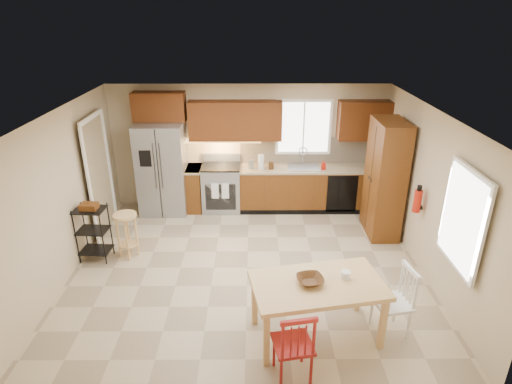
{
  "coord_description": "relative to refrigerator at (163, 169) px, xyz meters",
  "views": [
    {
      "loc": [
        0.11,
        -5.82,
        3.85
      ],
      "look_at": [
        0.14,
        0.4,
        1.15
      ],
      "focal_mm": 30.0,
      "sensor_mm": 36.0,
      "label": 1
    }
  ],
  "objects": [
    {
      "name": "undercab_glow",
      "position": [
        1.15,
        0.17,
        0.52
      ],
      "size": [
        1.6,
        0.3,
        0.01
      ],
      "primitive_type": "cube",
      "color": "#FFBF66",
      "rests_on": "wall_back"
    },
    {
      "name": "sink",
      "position": [
        2.8,
        0.08,
        -0.05
      ],
      "size": [
        0.62,
        0.46,
        0.16
      ],
      "primitive_type": "cube",
      "color": "gray",
      "rests_on": "base_cabinet_run"
    },
    {
      "name": "floor",
      "position": [
        1.7,
        -2.12,
        -0.91
      ],
      "size": [
        5.5,
        5.5,
        0.0
      ],
      "primitive_type": "plane",
      "color": "tan",
      "rests_on": "ground"
    },
    {
      "name": "refrigerator",
      "position": [
        0.0,
        0.0,
        0.0
      ],
      "size": [
        0.92,
        0.75,
        1.82
      ],
      "primitive_type": "cube",
      "color": "gray",
      "rests_on": "floor"
    },
    {
      "name": "dishwasher",
      "position": [
        3.55,
        -0.22,
        -0.46
      ],
      "size": [
        0.6,
        0.02,
        0.78
      ],
      "primitive_type": "cube",
      "color": "black",
      "rests_on": "floor"
    },
    {
      "name": "chair_red",
      "position": [
        2.23,
        -4.31,
        -0.44
      ],
      "size": [
        0.51,
        0.51,
        0.93
      ],
      "primitive_type": null,
      "rotation": [
        0.0,
        0.0,
        0.18
      ],
      "color": "maroon",
      "rests_on": "floor"
    },
    {
      "name": "doorway",
      "position": [
        -0.97,
        -0.82,
        0.14
      ],
      "size": [
        0.04,
        0.95,
        2.1
      ],
      "primitive_type": "cube",
      "color": "#8C7A59",
      "rests_on": "wall_left"
    },
    {
      "name": "chair_white",
      "position": [
        3.53,
        -3.61,
        -0.44
      ],
      "size": [
        0.51,
        0.51,
        0.93
      ],
      "primitive_type": null,
      "rotation": [
        0.0,
        0.0,
        1.75
      ],
      "color": "white",
      "rests_on": "floor"
    },
    {
      "name": "dining_table",
      "position": [
        2.58,
        -3.66,
        -0.52
      ],
      "size": [
        1.73,
        1.17,
        0.77
      ],
      "primitive_type": null,
      "rotation": [
        0.0,
        0.0,
        0.18
      ],
      "color": "tan",
      "rests_on": "floor"
    },
    {
      "name": "base_cabinet_run",
      "position": [
        2.99,
        0.08,
        -0.46
      ],
      "size": [
        2.92,
        0.6,
        0.9
      ],
      "primitive_type": "cube",
      "color": "brown",
      "rests_on": "floor"
    },
    {
      "name": "bar_stool",
      "position": [
        -0.28,
        -1.75,
        -0.52
      ],
      "size": [
        0.41,
        0.41,
        0.78
      ],
      "primitive_type": null,
      "rotation": [
        0.0,
        0.0,
        -0.1
      ],
      "color": "tan",
      "rests_on": "floor"
    },
    {
      "name": "paper_towel",
      "position": [
        1.95,
        0.03,
        0.13
      ],
      "size": [
        0.12,
        0.12,
        0.28
      ],
      "primitive_type": "cylinder",
      "color": "white",
      "rests_on": "base_cabinet_run"
    },
    {
      "name": "upper_over_fridge",
      "position": [
        0.0,
        0.2,
        1.19
      ],
      "size": [
        1.0,
        0.35,
        0.55
      ],
      "primitive_type": "cube",
      "color": "#53270D",
      "rests_on": "wall_back"
    },
    {
      "name": "window_right",
      "position": [
        4.38,
        -3.27,
        0.54
      ],
      "size": [
        0.04,
        1.02,
        1.32
      ],
      "primitive_type": "cube",
      "color": "white",
      "rests_on": "wall_right"
    },
    {
      "name": "canister_wood",
      "position": [
        2.15,
        -0.0,
        0.06
      ],
      "size": [
        0.1,
        0.1,
        0.14
      ],
      "primitive_type": "cylinder",
      "color": "#533016",
      "rests_on": "base_cabinet_run"
    },
    {
      "name": "wall_right",
      "position": [
        4.45,
        -2.12,
        0.34
      ],
      "size": [
        0.02,
        5.0,
        2.5
      ],
      "primitive_type": "cube",
      "color": "#CCB793",
      "rests_on": "ground"
    },
    {
      "name": "utility_cart",
      "position": [
        -0.8,
        -1.83,
        -0.43
      ],
      "size": [
        0.5,
        0.4,
        0.95
      ],
      "primitive_type": null,
      "rotation": [
        0.0,
        0.0,
        -0.07
      ],
      "color": "black",
      "rests_on": "floor"
    },
    {
      "name": "canister_steel",
      "position": [
        1.75,
        0.03,
        0.08
      ],
      "size": [
        0.11,
        0.11,
        0.18
      ],
      "primitive_type": "cylinder",
      "color": "gray",
      "rests_on": "base_cabinet_run"
    },
    {
      "name": "soap_bottle",
      "position": [
        3.18,
        -0.02,
        0.09
      ],
      "size": [
        0.09,
        0.09,
        0.19
      ],
      "primitive_type": "imported",
      "color": "#B51A0C",
      "rests_on": "base_cabinet_run"
    },
    {
      "name": "wall_left",
      "position": [
        -1.05,
        -2.12,
        0.34
      ],
      "size": [
        0.02,
        5.0,
        2.5
      ],
      "primitive_type": "cube",
      "color": "#CCB793",
      "rests_on": "ground"
    },
    {
      "name": "pantry",
      "position": [
        4.13,
        -0.93,
        0.14
      ],
      "size": [
        0.5,
        0.95,
        2.1
      ],
      "primitive_type": "cube",
      "color": "brown",
      "rests_on": "floor"
    },
    {
      "name": "window_back",
      "position": [
        2.8,
        0.35,
        0.74
      ],
      "size": [
        1.12,
        0.04,
        1.12
      ],
      "primitive_type": "cube",
      "color": "white",
      "rests_on": "wall_back"
    },
    {
      "name": "range_stove",
      "position": [
        1.15,
        0.06,
        -0.45
      ],
      "size": [
        0.76,
        0.63,
        0.92
      ],
      "primitive_type": "cube",
      "color": "gray",
      "rests_on": "floor"
    },
    {
      "name": "wall_front",
      "position": [
        1.7,
        -4.62,
        0.34
      ],
      "size": [
        5.5,
        0.02,
        2.5
      ],
      "primitive_type": "cube",
      "color": "#CCB793",
      "rests_on": "ground"
    },
    {
      "name": "backsplash",
      "position": [
        2.99,
        0.36,
        0.27
      ],
      "size": [
        2.92,
        0.03,
        0.55
      ],
      "primitive_type": "cube",
      "color": "beige",
      "rests_on": "wall_back"
    },
    {
      "name": "wall_back",
      "position": [
        1.7,
        0.38,
        0.34
      ],
      "size": [
        5.5,
        0.02,
        2.5
      ],
      "primitive_type": "cube",
      "color": "#CCB793",
      "rests_on": "ground"
    },
    {
      "name": "table_bowl",
      "position": [
        2.48,
        -3.66,
        -0.13
      ],
      "size": [
        0.37,
        0.37,
        0.08
      ],
      "primitive_type": "imported",
      "rotation": [
        0.0,
        0.0,
        0.18
      ],
      "color": "#533016",
      "rests_on": "dining_table"
    },
    {
      "name": "fire_extinguisher",
      "position": [
        4.33,
        -1.98,
        0.19
      ],
      "size": [
        0.12,
        0.12,
        0.36
      ],
      "primitive_type": "cylinder",
      "color": "#B51A0C",
      "rests_on": "wall_right"
    },
    {
      "name": "ceiling",
      "position": [
        1.7,
        -2.12,
        1.59
      ],
      "size": [
        5.5,
        5.0,
        0.02
      ],
      "primitive_type": "cube",
      "color": "silver",
      "rests_on": "ground"
    },
    {
      "name": "table_jar",
      "position": [
        2.93,
        -3.56,
        -0.1
      ],
      "size": [
        0.14,
        0.14,
        0.14
      ],
      "primitive_type": "cylinder",
      "rotation": [
        0.0,
        0.0,
        0.18
      ],
      "color": "white",
      "rests_on": "dining_table"
    },
    {
      "name": "base_cabinet_narrow",
      "position": [
        0.6,
        0.08,
        -0.46
      ],
      "size": [
        0.3,
        0.6,
        0.9
      ],
      "primitive_type": "cube",
      "color": "brown",
      "rests_on": "floor"
    },
    {
      "name": "upper_left_block",
      "position": [
        1.45,
        0.2,
        0.92
      ],
      "size": [
        1.8,
        0.35,
        0.75
      ],
      "primitive_type": "cube",
      "color": "#53270D",
      "rests_on": "wall_back"
    },
    {
      "name": "upper_right_block",
      "position": [
        3.95,
        0.2,
        0.92
      ],
      "size": [
        1.0,
        0.35,
        0.75
      ],
      "primitive_type": "cube",
      "color": "#53270D",
      "rests_on": "wall_back"
    }
  ]
}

